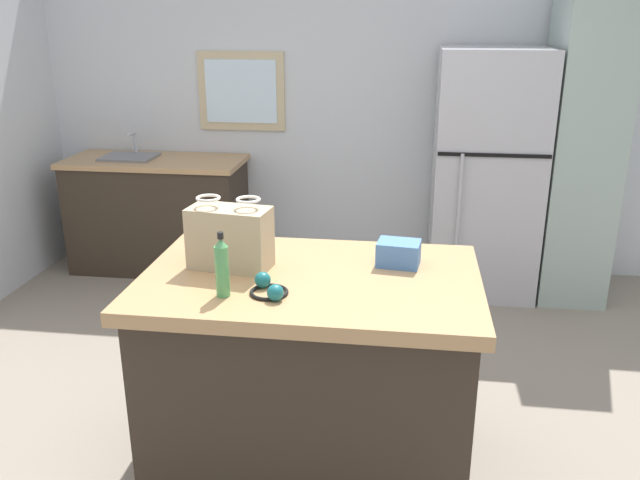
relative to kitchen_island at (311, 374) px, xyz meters
name	(u,v)px	position (x,y,z in m)	size (l,w,h in m)	color
ground	(307,461)	(-0.02, 0.02, -0.47)	(6.29, 6.29, 0.00)	gray
back_wall	(356,104)	(-0.04, 2.64, 0.82)	(5.02, 0.13, 2.58)	silver
kitchen_island	(311,374)	(0.00, 0.00, 0.00)	(1.39, 0.91, 0.94)	#33281E
refrigerator	(486,174)	(0.93, 2.21, 0.40)	(0.74, 0.74, 1.74)	#B7B7BC
tall_cabinet	(580,148)	(1.55, 2.21, 0.60)	(0.46, 0.66, 2.15)	#9EB2A8
sink_counter	(158,213)	(-1.57, 2.28, -0.01)	(1.37, 0.60, 1.08)	#33281E
shopping_bag	(230,237)	(-0.34, 0.05, 0.60)	(0.36, 0.21, 0.31)	tan
small_box	(399,253)	(0.36, 0.17, 0.52)	(0.18, 0.13, 0.11)	#4775B7
bottle	(222,268)	(-0.30, -0.25, 0.58)	(0.05, 0.05, 0.26)	#4C9956
ear_defenders	(269,288)	(-0.13, -0.21, 0.49)	(0.21, 0.21, 0.06)	black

